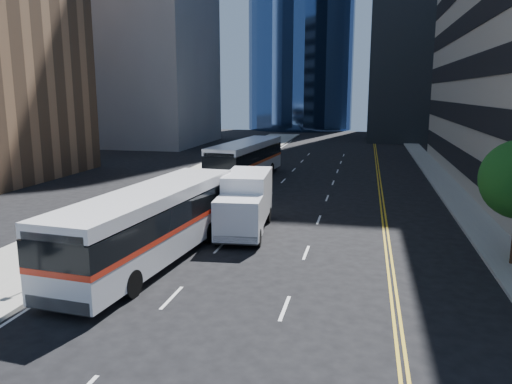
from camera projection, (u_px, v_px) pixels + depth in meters
ground at (257, 335)px, 14.76m from camera, size 160.00×160.00×0.00m
sidewalk_west at (197, 179)px, 40.90m from camera, size 5.00×90.00×0.15m
sidewalk_east at (448, 189)px, 36.78m from camera, size 2.00×90.00×0.15m
midrise_west at (136, 13)px, 67.02m from camera, size 18.00×18.00×35.00m
bus_front at (152, 223)px, 20.84m from camera, size 3.71×12.21×3.10m
bus_rear at (246, 159)px, 40.79m from camera, size 3.74×12.19×3.10m
box_truck at (245, 202)px, 25.35m from camera, size 2.67×6.38×2.97m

